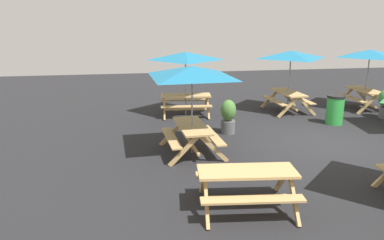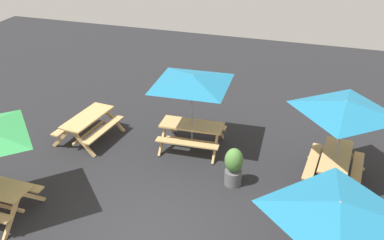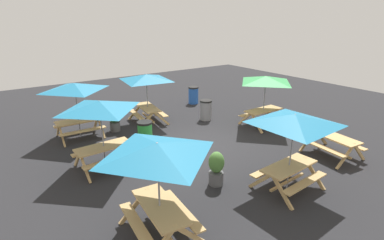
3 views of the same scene
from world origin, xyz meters
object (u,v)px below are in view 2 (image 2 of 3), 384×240
Objects in this scene: picnic_table_1 at (345,113)px; picnic_table_3 at (337,217)px; picnic_table_2 at (192,85)px; picnic_table_5 at (88,122)px; potted_plant_1 at (234,166)px.

picnic_table_3 is (0.10, 3.91, 0.00)m from picnic_table_1.
picnic_table_2 is at bearing -90.84° from picnic_table_1.
picnic_table_1 is at bearing -93.81° from picnic_table_3.
picnic_table_2 and picnic_table_3 have the same top height.
picnic_table_2 is 1.46× the size of picnic_table_5.
picnic_table_3 is at bearing 67.39° from picnic_table_5.
picnic_table_1 reaches higher than picnic_table_5.
picnic_table_2 is (3.98, -0.44, 0.00)m from picnic_table_1.
picnic_table_3 is 8.12m from picnic_table_5.
picnic_table_1 is 7.23m from picnic_table_5.
picnic_table_1 is 2.22× the size of potted_plant_1.
picnic_table_3 is at bearing 128.86° from picnic_table_2.
picnic_table_1 and picnic_table_2 have the same top height.
picnic_table_5 is 4.74m from potted_plant_1.
picnic_table_2 is 3.46m from picnic_table_5.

